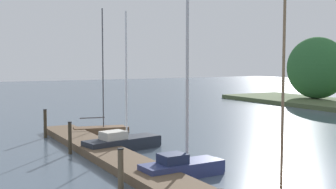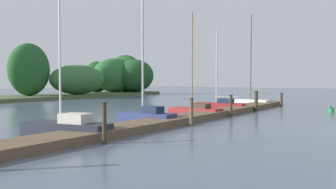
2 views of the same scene
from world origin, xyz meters
The scene contains 13 objects.
dock_pier centered at (0.00, 9.03, 0.17)m, with size 30.38×1.80×0.35m.
far_shore centered at (9.88, 35.13, 2.57)m, with size 58.51×8.60×6.66m.
sailboat_1 centered at (-8.17, 10.33, 0.39)m, with size 1.81×4.17×6.68m.
sailboat_2 centered at (-2.61, 10.38, 0.46)m, with size 1.25×3.43×7.62m.
sailboat_3 centered at (2.49, 10.24, 0.34)m, with size 1.12×3.71×6.67m.
sailboat_4 centered at (7.53, 10.89, 0.37)m, with size 1.56×4.08×6.15m.
sailboat_5 centered at (13.09, 10.33, 0.38)m, with size 1.43×3.27×8.08m.
mooring_piling_1 centered at (-8.51, 7.79, 0.76)m, with size 0.19×0.19×1.51m.
mooring_piling_2 centered at (-2.30, 7.71, 0.70)m, with size 0.22×0.22×1.39m.
mooring_piling_3 centered at (3.10, 7.93, 0.69)m, with size 0.21×0.21×1.37m.
mooring_piling_4 centered at (7.76, 7.97, 0.74)m, with size 0.30×0.30×1.48m.
mooring_piling_5 centered at (13.40, 7.75, 0.58)m, with size 0.24×0.24×1.15m.
channel_buoy_0 centered at (9.50, 3.14, 0.16)m, with size 0.38×0.38×0.44m.
Camera 2 is at (-18.24, -1.37, 2.35)m, focal length 39.14 mm.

